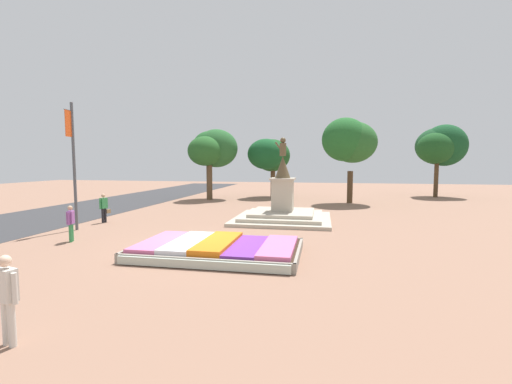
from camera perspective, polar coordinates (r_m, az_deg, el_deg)
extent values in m
plane|color=#8C6651|center=(13.84, -9.72, -9.14)|extent=(90.69, 90.69, 0.00)
cube|color=#38281C|center=(12.74, -6.40, -9.63)|extent=(5.79, 3.41, 0.30)
cube|color=gray|center=(11.14, -9.11, -11.70)|extent=(5.98, 0.11, 0.34)
cube|color=gray|center=(14.37, -4.32, -7.86)|extent=(5.98, 0.11, 0.34)
cube|color=gray|center=(13.87, -18.22, -8.56)|extent=(0.11, 3.59, 0.34)
cube|color=gray|center=(12.22, 7.12, -10.18)|extent=(0.11, 3.59, 0.34)
cube|color=#D86699|center=(13.50, -15.59, -7.96)|extent=(1.12, 3.19, 0.15)
cube|color=white|center=(13.05, -11.15, -8.26)|extent=(1.12, 3.19, 0.18)
cube|color=orange|center=(12.68, -6.41, -8.48)|extent=(1.12, 3.19, 0.22)
cube|color=#72339E|center=(12.42, -1.41, -9.03)|extent=(1.12, 3.19, 0.10)
cube|color=#D86699|center=(12.23, 3.77, -9.12)|extent=(1.12, 3.19, 0.16)
cube|color=#B2BCAD|center=(11.10, -9.20, -11.79)|extent=(5.69, 0.21, 0.27)
cube|color=#B2A793|center=(19.98, 4.43, -4.47)|extent=(5.46, 5.46, 0.18)
cube|color=#B4AA96|center=(19.95, 4.44, -3.95)|extent=(4.50, 4.50, 0.18)
cube|color=#B1A793|center=(19.92, 4.44, -3.43)|extent=(3.54, 3.54, 0.18)
cube|color=#B2A893|center=(19.80, 4.46, -0.60)|extent=(1.18, 1.18, 1.80)
cube|color=#B2A893|center=(19.73, 4.48, 2.17)|extent=(1.39, 1.39, 0.12)
cone|color=brown|center=(19.71, 4.49, 4.17)|extent=(0.89, 0.89, 1.26)
cylinder|color=brown|center=(19.73, 4.51, 7.07)|extent=(0.38, 0.38, 0.73)
sphere|color=brown|center=(19.75, 4.52, 8.59)|extent=(0.32, 0.32, 0.32)
cylinder|color=brown|center=(19.81, 3.86, 7.49)|extent=(0.50, 0.20, 0.61)
cylinder|color=#4C5156|center=(19.08, -28.04, 3.69)|extent=(0.14, 0.14, 6.26)
cube|color=#D84C19|center=(18.93, -28.82, 10.01)|extent=(0.05, 0.45, 1.27)
cylinder|color=#4C5156|center=(19.01, -28.90, 11.91)|extent=(0.07, 0.59, 0.03)
cylinder|color=black|center=(20.83, -24.18, -3.63)|extent=(0.13, 0.13, 0.81)
cylinder|color=black|center=(20.95, -23.82, -3.57)|extent=(0.13, 0.13, 0.81)
cube|color=#338C4C|center=(20.80, -24.07, -1.71)|extent=(0.29, 0.42, 0.58)
cylinder|color=#338C4C|center=(20.64, -24.55, -1.86)|extent=(0.09, 0.09, 0.55)
cylinder|color=#338C4C|center=(20.97, -23.59, -1.72)|extent=(0.09, 0.09, 0.55)
sphere|color=tan|center=(20.76, -24.11, -0.55)|extent=(0.21, 0.21, 0.21)
cube|color=olive|center=(21.06, -23.43, -2.96)|extent=(0.17, 0.30, 0.22)
cylinder|color=#338C4C|center=(16.47, -28.52, -6.05)|extent=(0.13, 0.13, 0.77)
cylinder|color=#338C4C|center=(16.64, -28.33, -5.93)|extent=(0.13, 0.13, 0.77)
cube|color=#8C4C99|center=(16.45, -28.52, -3.74)|extent=(0.35, 0.44, 0.54)
cylinder|color=#8C4C99|center=(16.23, -28.76, -3.96)|extent=(0.09, 0.09, 0.52)
cylinder|color=#8C4C99|center=(16.68, -28.27, -3.71)|extent=(0.09, 0.09, 0.52)
sphere|color=tan|center=(16.40, -28.58, -2.35)|extent=(0.20, 0.20, 0.20)
cylinder|color=beige|center=(8.14, -36.24, -17.12)|extent=(0.13, 0.13, 0.85)
cylinder|color=beige|center=(7.99, -35.58, -17.49)|extent=(0.13, 0.13, 0.85)
cube|color=beige|center=(7.83, -36.18, -12.38)|extent=(0.42, 0.30, 0.60)
cylinder|color=beige|center=(7.64, -35.27, -12.99)|extent=(0.09, 0.09, 0.57)
sphere|color=beige|center=(7.72, -36.35, -9.26)|extent=(0.22, 0.22, 0.22)
cylinder|color=#4C3823|center=(37.37, 27.81, 1.84)|extent=(0.40, 0.40, 3.41)
ellipsoid|color=#1C4927|center=(38.28, 28.24, 6.76)|extent=(4.43, 4.10, 3.66)
ellipsoid|color=#1C4D20|center=(37.15, 27.77, 6.48)|extent=(3.43, 3.13, 2.96)
ellipsoid|color=#164924|center=(38.12, 28.92, 6.82)|extent=(4.14, 3.53, 4.00)
cylinder|color=#4C3823|center=(33.14, 2.83, 1.76)|extent=(0.44, 0.44, 3.05)
ellipsoid|color=#1C4D21|center=(33.50, 2.70, 6.11)|extent=(3.49, 3.82, 3.13)
ellipsoid|color=#164F25|center=(32.51, 1.67, 6.34)|extent=(3.49, 3.23, 2.88)
cylinder|color=#4C3823|center=(29.51, 15.38, 0.82)|extent=(0.46, 0.46, 2.65)
ellipsoid|color=#215D26|center=(28.90, 14.60, 8.45)|extent=(3.68, 4.00, 3.51)
ellipsoid|color=#265D28|center=(29.17, 15.87, 7.97)|extent=(3.82, 3.93, 3.33)
cylinder|color=brown|center=(31.33, -7.76, 1.59)|extent=(0.52, 0.52, 3.10)
ellipsoid|color=#265D2B|center=(31.85, -6.61, 7.25)|extent=(3.92, 3.52, 3.48)
ellipsoid|color=#255B25|center=(30.79, -8.49, 6.77)|extent=(3.05, 3.13, 2.61)
ellipsoid|color=#225B27|center=(31.90, -7.57, 7.78)|extent=(3.19, 2.92, 2.55)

